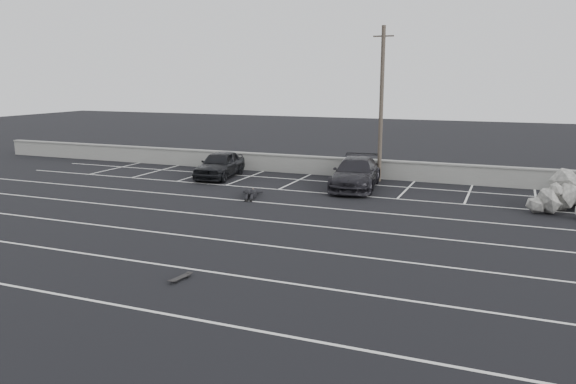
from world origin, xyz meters
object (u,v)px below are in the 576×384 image
at_px(car_left, 220,164).
at_px(skateboard, 180,278).
at_px(utility_pole, 381,104).
at_px(person, 252,191).
at_px(car_right, 356,173).

xyz_separation_m(car_left, skateboard, (6.88, -14.84, -0.68)).
bearing_deg(skateboard, utility_pole, 94.08).
height_order(utility_pole, person, utility_pole).
bearing_deg(utility_pole, car_right, -105.18).
height_order(car_right, person, car_right).
bearing_deg(person, car_right, 23.23).
bearing_deg(utility_pole, car_left, -165.24).
xyz_separation_m(car_right, utility_pole, (0.66, 2.42, 3.38)).
bearing_deg(car_left, car_right, -8.12).
height_order(car_left, skateboard, car_left).
bearing_deg(skateboard, car_right, 95.69).
distance_m(car_left, person, 5.45).
bearing_deg(person, utility_pole, 33.32).
relative_size(car_left, utility_pole, 0.54).
height_order(car_right, utility_pole, utility_pole).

